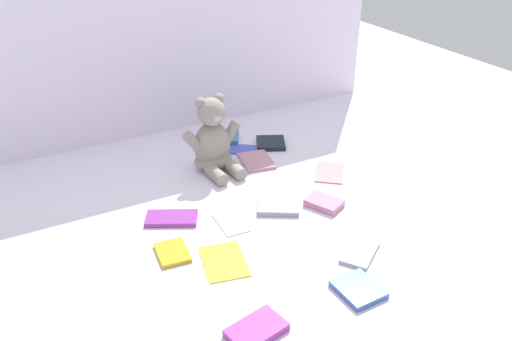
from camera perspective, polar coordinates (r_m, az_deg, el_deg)
name	(u,v)px	position (r m, az deg, el deg)	size (l,w,h in m)	color
ground_plane	(243,185)	(1.60, -1.38, -1.53)	(3.20, 3.20, 0.00)	silver
backdrop_drape	(176,27)	(1.89, -8.53, 14.87)	(1.55, 0.03, 0.73)	silver
teddy_bear	(213,143)	(1.66, -4.58, 2.98)	(0.20, 0.18, 0.24)	gray
book_case_0	(220,137)	(1.88, -3.86, 3.55)	(0.10, 0.13, 0.02)	#3366A6
book_case_1	(278,206)	(1.49, 2.37, -3.83)	(0.09, 0.11, 0.01)	#938C9F
book_case_2	(330,172)	(1.68, 7.84, -0.14)	(0.09, 0.13, 0.01)	#C1787D
book_case_3	(360,252)	(1.35, 11.02, -8.50)	(0.07, 0.12, 0.01)	#9BA3A6
book_case_4	(246,149)	(1.80, -1.08, 2.29)	(0.07, 0.11, 0.01)	#3B4EBC
book_case_5	(271,143)	(1.84, 1.57, 2.93)	(0.10, 0.10, 0.02)	black
book_case_6	(173,253)	(1.34, -8.88, -8.63)	(0.07, 0.10, 0.01)	gold
book_case_7	(358,289)	(1.24, 10.85, -12.34)	(0.09, 0.10, 0.01)	#3859A7
book_case_8	(230,221)	(1.43, -2.75, -5.44)	(0.07, 0.12, 0.01)	white
book_case_9	(224,261)	(1.30, -3.44, -9.58)	(0.10, 0.14, 0.01)	yellow
book_case_10	(256,330)	(1.13, 0.05, -16.65)	(0.07, 0.12, 0.02)	#953495
book_case_11	(324,203)	(1.51, 7.26, -3.46)	(0.07, 0.10, 0.02)	#B86F90
book_case_12	(172,218)	(1.46, -8.99, -5.06)	(0.07, 0.14, 0.01)	#843190
book_case_13	(256,161)	(1.73, 0.04, 1.03)	(0.09, 0.13, 0.01)	#B17A91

